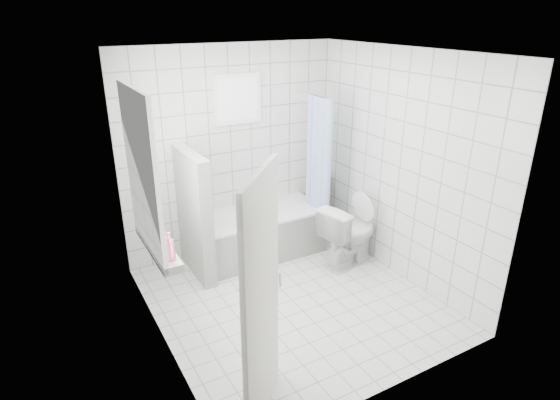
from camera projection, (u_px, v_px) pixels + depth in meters
ground at (292, 300)px, 5.11m from camera, size 3.00×3.00×0.00m
ceiling at (295, 52)px, 4.13m from camera, size 3.00×3.00×0.00m
wall_back at (231, 152)px, 5.83m from camera, size 2.80×0.02×2.60m
wall_front at (399, 253)px, 3.41m from camera, size 2.80×0.02×2.60m
wall_left at (152, 218)px, 3.98m from camera, size 0.02×3.00×2.60m
wall_right at (400, 167)px, 5.26m from camera, size 0.02×3.00×2.60m
window_left at (145, 174)px, 4.13m from camera, size 0.01×0.90×1.40m
window_back at (238, 99)px, 5.59m from camera, size 0.50×0.01×0.50m
window_sill at (158, 247)px, 4.43m from camera, size 0.18×1.02×0.08m
door at (262, 304)px, 3.33m from camera, size 0.58×0.61×2.00m
bathtub at (260, 233)px, 5.99m from camera, size 1.61×0.77×0.58m
partition_wall at (194, 215)px, 5.38m from camera, size 0.15×0.85×1.50m
tiled_ledge at (320, 210)px, 6.70m from camera, size 0.40×0.24×0.55m
toilet at (349, 234)px, 5.72m from camera, size 0.87×0.61×0.80m
curtain_rod at (313, 94)px, 5.67m from camera, size 0.02×0.80×0.02m
shower_curtain at (317, 167)px, 5.90m from camera, size 0.14×0.48×1.78m
tub_faucet at (255, 183)px, 6.10m from camera, size 0.18×0.06×0.06m
sill_bottles at (157, 230)px, 4.37m from camera, size 0.19×0.75×0.33m
ledge_bottles at (322, 186)px, 6.52m from camera, size 0.19×0.19×0.24m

